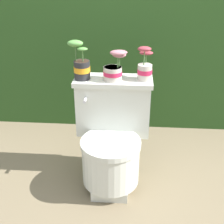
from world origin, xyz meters
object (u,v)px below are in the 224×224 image
at_px(potted_plant_left, 81,65).
at_px(potted_plant_midleft, 114,68).
at_px(potted_plant_middle, 145,68).
at_px(toilet, 112,137).

xyz_separation_m(potted_plant_left, potted_plant_midleft, (0.21, -0.00, -0.01)).
relative_size(potted_plant_midleft, potted_plant_middle, 0.91).
bearing_deg(potted_plant_midleft, potted_plant_left, 178.91).
relative_size(toilet, potted_plant_middle, 3.22).
distance_m(toilet, potted_plant_middle, 0.50).
height_order(toilet, potted_plant_middle, potted_plant_middle).
relative_size(toilet, potted_plant_midleft, 3.55).
xyz_separation_m(toilet, potted_plant_midleft, (0.01, 0.11, 0.45)).
height_order(potted_plant_left, potted_plant_midleft, potted_plant_left).
distance_m(toilet, potted_plant_left, 0.51).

